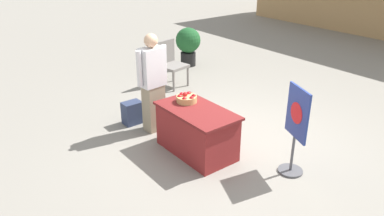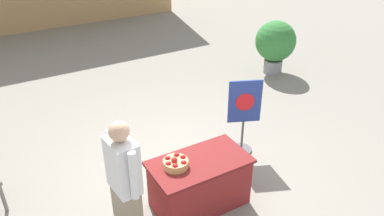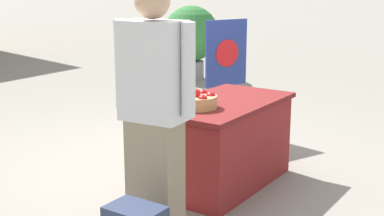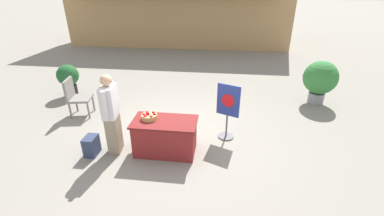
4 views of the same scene
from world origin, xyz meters
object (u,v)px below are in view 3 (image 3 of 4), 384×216
(apple_basket, at_px, (197,100))
(person_visitor, at_px, (154,112))
(poster_board, at_px, (226,75))
(potted_plant_far_right, at_px, (191,36))
(display_table, at_px, (223,143))

(apple_basket, height_order, person_visitor, person_visitor)
(poster_board, bearing_deg, apple_basket, -43.69)
(person_visitor, distance_m, potted_plant_far_right, 5.93)
(potted_plant_far_right, bearing_deg, display_table, -142.70)
(poster_board, distance_m, potted_plant_far_right, 3.52)
(display_table, relative_size, potted_plant_far_right, 1.03)
(poster_board, relative_size, potted_plant_far_right, 1.02)
(person_visitor, relative_size, potted_plant_far_right, 1.34)
(display_table, bearing_deg, poster_board, 29.70)
(apple_basket, bearing_deg, potted_plant_far_right, 34.65)
(display_table, xyz_separation_m, person_visitor, (-1.07, -0.10, 0.51))
(person_visitor, height_order, potted_plant_far_right, person_visitor)
(apple_basket, distance_m, poster_board, 1.75)
(display_table, height_order, person_visitor, person_visitor)
(poster_board, bearing_deg, potted_plant_far_right, 153.94)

